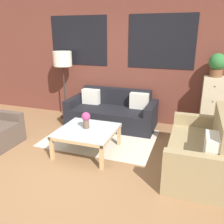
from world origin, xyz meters
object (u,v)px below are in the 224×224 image
(couch_dark, at_px, (112,113))
(potted_plant, at_px, (217,64))
(settee_vintage, at_px, (200,151))
(flower_vase, at_px, (86,119))
(floor_lamp, at_px, (63,61))
(coffee_table, at_px, (87,133))
(drawer_cabinet, at_px, (211,106))

(couch_dark, distance_m, potted_plant, 2.34)
(settee_vintage, height_order, flower_vase, settee_vintage)
(couch_dark, relative_size, floor_lamp, 1.22)
(potted_plant, bearing_deg, coffee_table, -141.87)
(coffee_table, bearing_deg, flower_vase, 127.32)
(couch_dark, xyz_separation_m, floor_lamp, (-1.25, 0.12, 1.09))
(settee_vintage, height_order, coffee_table, settee_vintage)
(settee_vintage, relative_size, floor_lamp, 1.03)
(floor_lamp, bearing_deg, flower_vase, -49.22)
(settee_vintage, bearing_deg, drawer_cabinet, 82.78)
(potted_plant, distance_m, flower_vase, 2.68)
(drawer_cabinet, bearing_deg, potted_plant, 90.00)
(floor_lamp, bearing_deg, settee_vintage, -25.05)
(couch_dark, xyz_separation_m, coffee_table, (0.03, -1.36, 0.08))
(coffee_table, height_order, flower_vase, flower_vase)
(couch_dark, relative_size, flower_vase, 6.73)
(settee_vintage, bearing_deg, flower_vase, 179.70)
(couch_dark, distance_m, settee_vintage, 2.27)
(couch_dark, distance_m, flower_vase, 1.35)
(settee_vintage, bearing_deg, coffee_table, -178.80)
(coffee_table, xyz_separation_m, flower_vase, (-0.04, 0.05, 0.23))
(potted_plant, relative_size, flower_vase, 1.56)
(coffee_table, xyz_separation_m, drawer_cabinet, (2.01, 1.58, 0.22))
(potted_plant, bearing_deg, flower_vase, -143.22)
(floor_lamp, bearing_deg, couch_dark, -5.47)
(drawer_cabinet, relative_size, potted_plant, 2.62)
(couch_dark, height_order, potted_plant, potted_plant)
(potted_plant, bearing_deg, settee_vintage, -97.22)
(couch_dark, height_order, flower_vase, couch_dark)
(couch_dark, height_order, floor_lamp, floor_lamp)
(settee_vintage, distance_m, coffee_table, 1.82)
(couch_dark, distance_m, coffee_table, 1.36)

